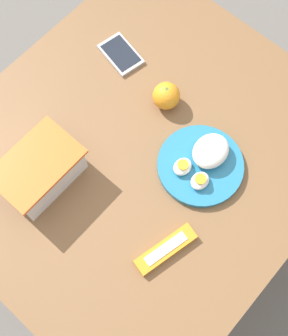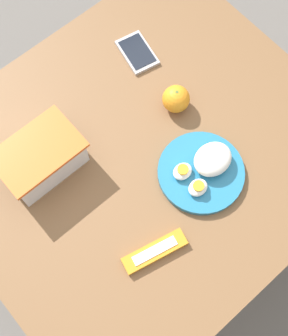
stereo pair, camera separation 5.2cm
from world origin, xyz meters
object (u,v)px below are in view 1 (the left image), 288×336
at_px(rice_plate, 203,162).
at_px(cell_phone, 121,54).
at_px(orange_fruit, 166,96).
at_px(candy_bar, 166,249).
at_px(food_container, 40,172).

height_order(rice_plate, cell_phone, rice_plate).
bearing_deg(orange_fruit, cell_phone, 81.20).
xyz_separation_m(rice_plate, cell_phone, (0.10, 0.37, -0.01)).
xyz_separation_m(orange_fruit, rice_plate, (-0.07, -0.18, -0.02)).
height_order(rice_plate, candy_bar, rice_plate).
distance_m(rice_plate, cell_phone, 0.39).
xyz_separation_m(food_container, orange_fruit, (0.36, -0.09, -0.01)).
bearing_deg(rice_plate, cell_phone, 74.49).
relative_size(candy_bar, cell_phone, 1.22).
relative_size(food_container, orange_fruit, 2.86).
bearing_deg(orange_fruit, candy_bar, -139.36).
relative_size(rice_plate, cell_phone, 1.61).
bearing_deg(rice_plate, food_container, 136.78).
bearing_deg(orange_fruit, food_container, 166.42).
height_order(orange_fruit, rice_plate, orange_fruit).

